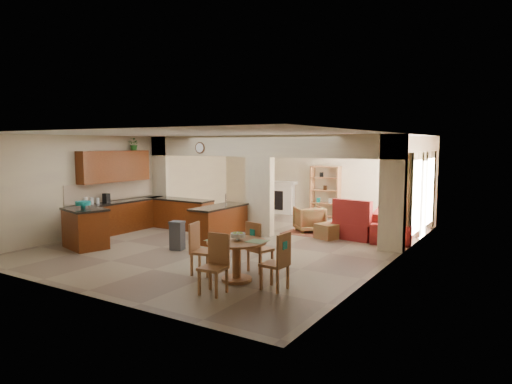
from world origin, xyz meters
The scene contains 39 objects.
floor centered at (0.00, 0.00, 0.00)m, with size 10.00×10.00×0.00m, color #796B54.
ceiling centered at (0.00, 0.00, 2.80)m, with size 10.00×10.00×0.00m, color white.
wall_back centered at (0.00, 5.00, 1.40)m, with size 8.00×8.00×0.00m, color tan.
wall_front centered at (0.00, -5.00, 1.40)m, with size 8.00×8.00×0.00m, color tan.
wall_left centered at (-4.00, 0.00, 1.40)m, with size 10.00×10.00×0.00m, color tan.
wall_right centered at (4.00, 0.00, 1.40)m, with size 10.00×10.00×0.00m, color tan.
partition_left_pier centered at (-3.70, 1.00, 1.40)m, with size 0.60×0.25×2.80m, color tan.
partition_center_pier centered at (0.00, 1.00, 1.10)m, with size 0.80×0.25×2.20m, color tan.
partition_right_pier centered at (3.70, 1.00, 1.40)m, with size 0.60×0.25×2.80m, color tan.
partition_header centered at (0.00, 1.00, 2.50)m, with size 8.00×0.25×0.60m, color tan.
kitchen_counter centered at (-3.26, -0.25, 0.46)m, with size 2.52×3.29×1.48m.
upper_cabinets centered at (-3.82, -0.80, 1.92)m, with size 0.35×2.40×0.90m, color #441507.
peninsula centered at (-0.60, -0.11, 0.46)m, with size 0.70×1.85×0.91m.
wall_clock centered at (-2.00, 0.85, 2.45)m, with size 0.34×0.34×0.03m, color #4B2E19.
rug centered at (1.20, 2.10, 0.01)m, with size 1.60×1.30×0.01m, color brown.
fireplace centered at (-1.60, 4.83, 0.61)m, with size 1.60×0.35×1.20m.
shelving_unit centered at (0.35, 4.82, 0.90)m, with size 1.00×0.32×1.80m, color brown.
window_a centered at (3.97, 2.30, 1.20)m, with size 0.02×0.90×1.90m, color white.
window_b centered at (3.97, 4.00, 1.20)m, with size 0.02×0.90×1.90m, color white.
glazed_door centered at (3.97, 3.15, 1.05)m, with size 0.02×0.70×2.10m, color white.
drape_a_left centered at (3.93, 1.70, 1.20)m, with size 0.10×0.28×2.30m, color #441D1B.
drape_a_right centered at (3.93, 2.90, 1.20)m, with size 0.10×0.28×2.30m, color #441D1B.
drape_b_left centered at (3.93, 3.40, 1.20)m, with size 0.10×0.28×2.30m, color #441D1B.
drape_b_right centered at (3.93, 4.60, 1.20)m, with size 0.10×0.28×2.30m, color #441D1B.
ceiling_fan centered at (1.50, 3.00, 2.56)m, with size 1.00×1.00×0.10m, color white.
kitchen_island centered at (-2.82, -2.66, 0.50)m, with size 1.32×1.09×0.99m.
teal_bowl centered at (-2.88, -2.65, 1.07)m, with size 0.37×0.37×0.17m, color #138380.
trash_can centered at (-0.75, -1.62, 0.32)m, with size 0.30×0.26×0.65m, color #313134.
dining_table centered at (1.90, -2.95, 0.51)m, with size 1.12×1.12×0.77m.
fruit_bowl centered at (1.88, -2.89, 0.84)m, with size 0.28×0.28×0.15m, color #70AA24.
sofa centered at (3.30, 2.74, 0.38)m, with size 1.02×2.61×0.76m, color maroon.
chaise centered at (2.47, 2.00, 0.22)m, with size 1.09×0.89×0.44m, color maroon.
armchair centered at (0.98, 2.20, 0.37)m, with size 0.79×0.81×0.74m, color maroon.
ottoman centered at (1.84, 1.55, 0.20)m, with size 0.55×0.55×0.40m, color maroon.
plant centered at (-3.82, -0.02, 2.56)m, with size 0.33×0.29×0.37m, color #154E15.
chair_north centered at (1.92, -2.25, 0.55)m, with size 0.52×0.52×1.02m.
chair_east centered at (2.84, -3.03, 0.55)m, with size 0.44×0.44×1.02m.
chair_south centered at (1.97, -3.71, 0.55)m, with size 0.45×0.45×1.02m.
chair_west centered at (1.02, -2.97, 0.55)m, with size 0.50×0.50×1.02m.
Camera 1 is at (6.60, -9.86, 2.56)m, focal length 32.00 mm.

